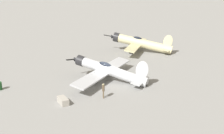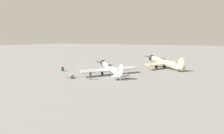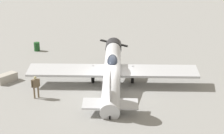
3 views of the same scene
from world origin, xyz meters
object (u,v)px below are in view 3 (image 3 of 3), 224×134
at_px(airplane_foreground, 112,71).
at_px(fuel_drum, 37,47).
at_px(equipment_crate, 6,78).
at_px(ground_crew_mechanic, 36,85).

relative_size(airplane_foreground, fuel_drum, 12.31).
bearing_deg(fuel_drum, airplane_foreground, -178.08).
distance_m(equipment_crate, fuel_drum, 8.64).
bearing_deg(airplane_foreground, equipment_crate, 82.87).
bearing_deg(ground_crew_mechanic, fuel_drum, 159.56).
height_order(airplane_foreground, equipment_crate, airplane_foreground).
xyz_separation_m(airplane_foreground, fuel_drum, (12.50, 0.42, -0.88)).
bearing_deg(equipment_crate, airplane_foreground, -134.64).
distance_m(airplane_foreground, ground_crew_mechanic, 5.46).
relative_size(ground_crew_mechanic, equipment_crate, 0.90).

